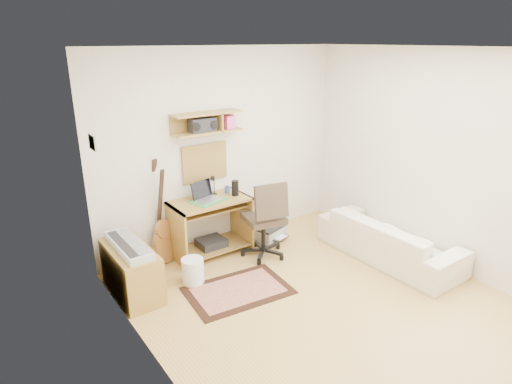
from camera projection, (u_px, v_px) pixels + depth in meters
floor at (324, 305)px, 4.62m from camera, size 3.60×4.00×0.01m
ceiling at (340, 47)px, 3.75m from camera, size 3.60×4.00×0.01m
back_wall at (223, 149)px, 5.72m from camera, size 3.60×0.01×2.60m
left_wall at (156, 236)px, 3.19m from camera, size 0.01×4.00×2.60m
right_wall at (440, 161)px, 5.17m from camera, size 0.01×4.00×2.60m
wall_shelf at (207, 123)px, 5.32m from camera, size 0.90×0.25×0.26m
cork_board at (205, 162)px, 5.58m from camera, size 0.64×0.03×0.49m
wall_photo at (92, 142)px, 4.21m from camera, size 0.02×0.20×0.15m
desk at (211, 227)px, 5.60m from camera, size 1.00×0.55×0.75m
laptop at (208, 192)px, 5.40m from camera, size 0.39×0.39×0.24m
speaker at (235, 188)px, 5.60m from camera, size 0.09×0.09×0.20m
desk_lamp at (214, 185)px, 5.62m from camera, size 0.09×0.09×0.27m
pencil_cup at (227, 189)px, 5.72m from camera, size 0.07×0.07×0.09m
boombox at (202, 125)px, 5.29m from camera, size 0.33×0.15×0.17m
rug at (238, 290)px, 4.86m from camera, size 1.20×0.87×0.02m
task_chair at (264, 218)px, 5.49m from camera, size 0.64×0.64×1.05m
cabinet at (131, 271)px, 4.73m from camera, size 0.40×0.90×0.55m
music_keyboard at (128, 245)px, 4.63m from camera, size 0.26×0.83×0.07m
guitar at (163, 213)px, 5.29m from camera, size 0.41×0.34×1.33m
waste_basket at (193, 271)px, 4.97m from camera, size 0.32×0.32×0.31m
printer at (269, 232)px, 6.16m from camera, size 0.52×0.45×0.17m
sofa at (390, 233)px, 5.47m from camera, size 0.54×1.85×0.72m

